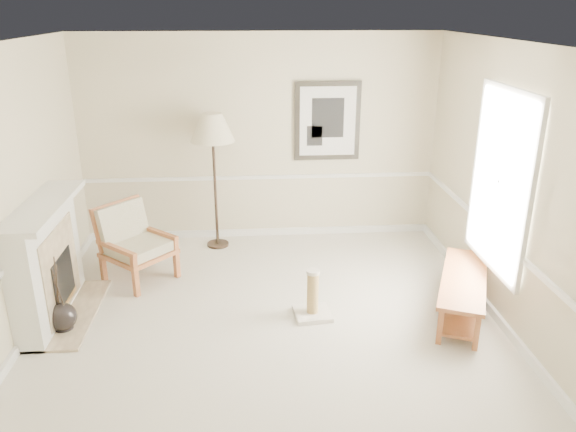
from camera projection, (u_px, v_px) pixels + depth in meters
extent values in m
plane|color=silver|center=(269.00, 336.00, 5.82)|extent=(5.50, 5.50, 0.00)
cube|color=beige|center=(260.00, 139.00, 7.88)|extent=(5.00, 0.04, 2.90)
cube|color=beige|center=(289.00, 392.00, 2.75)|extent=(5.00, 0.04, 2.90)
cube|color=beige|center=(523.00, 198.00, 5.48)|extent=(0.04, 5.50, 2.90)
cube|color=white|center=(265.00, 45.00, 4.80)|extent=(5.00, 5.50, 0.04)
cube|color=white|center=(261.00, 232.00, 8.35)|extent=(4.95, 0.04, 0.10)
cube|color=white|center=(260.00, 177.00, 8.05)|extent=(4.95, 0.04, 0.05)
cube|color=white|center=(502.00, 181.00, 5.84)|extent=(0.03, 1.20, 1.80)
cube|color=white|center=(501.00, 181.00, 5.84)|extent=(0.05, 1.34, 1.94)
cube|color=black|center=(327.00, 121.00, 7.83)|extent=(0.92, 0.04, 1.10)
cube|color=white|center=(328.00, 121.00, 7.80)|extent=(0.78, 0.01, 0.96)
cube|color=black|center=(328.00, 118.00, 7.78)|extent=(0.45, 0.01, 0.55)
cube|color=white|center=(46.00, 264.00, 6.00)|extent=(0.28, 1.50, 1.25)
cube|color=white|center=(41.00, 206.00, 5.77)|extent=(0.46, 1.64, 0.06)
cube|color=#C6B28E|center=(61.00, 270.00, 6.04)|extent=(0.02, 1.05, 0.95)
cube|color=black|center=(63.00, 280.00, 6.08)|extent=(0.02, 0.62, 0.58)
cube|color=gold|center=(67.00, 302.00, 6.18)|extent=(0.01, 0.66, 0.05)
cube|color=#C6B28E|center=(69.00, 313.00, 6.23)|extent=(0.60, 1.50, 0.03)
sphere|color=black|center=(62.00, 317.00, 5.86)|extent=(0.30, 0.30, 0.30)
cylinder|color=black|center=(64.00, 327.00, 5.90)|extent=(0.19, 0.19, 0.08)
cylinder|color=black|center=(57.00, 284.00, 5.72)|extent=(0.09, 0.10, 0.47)
cylinder|color=black|center=(57.00, 287.00, 5.73)|extent=(0.12, 0.12, 0.38)
cylinder|color=black|center=(56.00, 280.00, 5.71)|extent=(0.06, 0.06, 0.55)
cube|color=#9D5B32|center=(136.00, 281.00, 6.56)|extent=(0.09, 0.09, 0.39)
cube|color=#9D5B32|center=(103.00, 267.00, 6.91)|extent=(0.09, 0.09, 0.39)
cube|color=#9D5B32|center=(177.00, 263.00, 7.02)|extent=(0.09, 0.09, 0.39)
cube|color=#9D5B32|center=(144.00, 250.00, 7.38)|extent=(0.09, 0.09, 0.39)
cube|color=#9D5B32|center=(139.00, 253.00, 6.91)|extent=(1.01, 1.01, 0.05)
cube|color=#9D5B32|center=(120.00, 223.00, 6.99)|extent=(0.60, 0.64, 0.56)
cube|color=#9D5B32|center=(116.00, 248.00, 6.62)|extent=(0.57, 0.52, 0.05)
cube|color=#9D5B32|center=(158.00, 232.00, 7.08)|extent=(0.57, 0.52, 0.05)
cube|color=white|center=(138.00, 246.00, 6.88)|extent=(0.92, 0.92, 0.12)
cube|color=white|center=(123.00, 223.00, 6.94)|extent=(0.58, 0.62, 0.50)
cylinder|color=black|center=(218.00, 244.00, 8.01)|extent=(0.31, 0.31, 0.03)
cylinder|color=black|center=(215.00, 187.00, 7.71)|extent=(0.04, 0.04, 1.70)
cone|color=#F1E1C0|center=(212.00, 127.00, 7.42)|extent=(0.63, 0.63, 0.37)
cube|color=#9D5B32|center=(464.00, 279.00, 6.12)|extent=(1.03, 1.60, 0.04)
cube|color=#9D5B32|center=(461.00, 304.00, 6.23)|extent=(0.93, 1.47, 0.03)
cube|color=#9D5B32|center=(440.00, 326.00, 5.63)|extent=(0.07, 0.07, 0.40)
cube|color=#9D5B32|center=(477.00, 333.00, 5.52)|extent=(0.07, 0.07, 0.40)
cube|color=#9D5B32|center=(450.00, 268.00, 6.88)|extent=(0.07, 0.07, 0.40)
cube|color=#9D5B32|center=(480.00, 272.00, 6.77)|extent=(0.07, 0.07, 0.40)
cube|color=white|center=(312.00, 314.00, 6.20)|extent=(0.43, 0.43, 0.05)
cylinder|color=tan|center=(313.00, 293.00, 6.11)|extent=(0.13, 0.13, 0.47)
cylinder|color=white|center=(313.00, 272.00, 6.02)|extent=(0.15, 0.15, 0.04)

